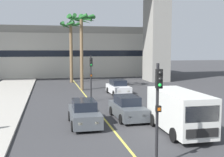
{
  "coord_description": "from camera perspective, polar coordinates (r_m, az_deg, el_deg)",
  "views": [
    {
      "loc": [
        -3.65,
        -2.2,
        4.75
      ],
      "look_at": [
        0.0,
        14.0,
        3.03
      ],
      "focal_mm": 45.33,
      "sensor_mm": 36.0,
      "label": 1
    }
  ],
  "objects": [
    {
      "name": "palm_tree_near_median",
      "position": [
        40.84,
        -8.3,
        8.51
      ],
      "size": [
        3.03,
        3.15,
        8.71
      ],
      "color": "brown",
      "rests_on": "ground"
    },
    {
      "name": "pier_building_backdrop",
      "position": [
        51.01,
        -8.64,
        5.27
      ],
      "size": [
        32.1,
        8.04,
        8.59
      ],
      "color": "beige",
      "rests_on": "ground"
    },
    {
      "name": "lane_stripe_center",
      "position": [
        26.87,
        -4.71,
        -4.27
      ],
      "size": [
        0.14,
        56.0,
        0.01
      ],
      "primitive_type": "cube",
      "color": "#DBCC4C",
      "rests_on": "ground"
    },
    {
      "name": "traffic_light_median_far",
      "position": [
        25.57,
        -4.26,
        1.33
      ],
      "size": [
        0.24,
        0.37,
        4.2
      ],
      "color": "black",
      "rests_on": "ground"
    },
    {
      "name": "car_queue_front",
      "position": [
        19.52,
        3.14,
        -6.0
      ],
      "size": [
        1.93,
        4.15,
        1.56
      ],
      "color": "#4C5156",
      "rests_on": "ground"
    },
    {
      "name": "delivery_van",
      "position": [
        16.59,
        13.36,
        -6.29
      ],
      "size": [
        2.22,
        5.28,
        2.36
      ],
      "color": "silver",
      "rests_on": "ground"
    },
    {
      "name": "palm_tree_mid_median",
      "position": [
        32.96,
        -6.2,
        10.36
      ],
      "size": [
        3.38,
        3.37,
        8.77
      ],
      "color": "brown",
      "rests_on": "ground"
    },
    {
      "name": "traffic_light_median_near",
      "position": [
        11.38,
        9.26,
        -4.46
      ],
      "size": [
        0.24,
        0.37,
        4.2
      ],
      "color": "black",
      "rests_on": "ground"
    },
    {
      "name": "car_queue_second",
      "position": [
        17.98,
        -5.61,
        -7.06
      ],
      "size": [
        1.85,
        4.11,
        1.56
      ],
      "color": "#4C5156",
      "rests_on": "ground"
    },
    {
      "name": "car_queue_third",
      "position": [
        29.71,
        1.26,
        -1.88
      ],
      "size": [
        1.96,
        4.16,
        1.56
      ],
      "color": "white",
      "rests_on": "ground"
    }
  ]
}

